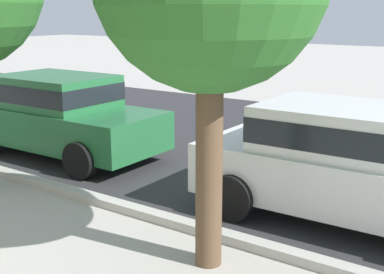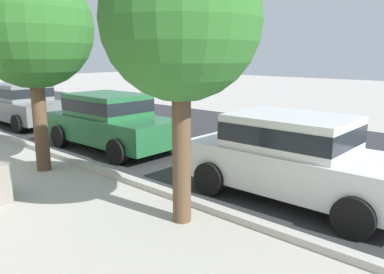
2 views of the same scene
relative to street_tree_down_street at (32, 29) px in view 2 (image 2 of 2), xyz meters
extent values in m
cube|color=#2D2D30|center=(-0.63, 5.37, -3.17)|extent=(60.00, 9.00, 0.01)
cube|color=#B2AFA8|center=(-0.63, 0.77, -3.11)|extent=(60.00, 0.20, 0.12)
cylinder|color=brown|center=(0.00, 0.00, -2.03)|extent=(0.31, 0.31, 2.28)
sphere|color=#2D6B28|center=(0.00, 0.00, 0.03)|extent=(2.62, 2.62, 2.62)
cylinder|color=brown|center=(4.29, 0.18, -2.03)|extent=(0.29, 0.29, 2.28)
sphere|color=#2D6B28|center=(4.29, 0.18, -0.06)|extent=(2.37, 2.37, 2.37)
cube|color=slate|center=(-6.01, 2.25, -2.56)|extent=(4.13, 1.77, 0.70)
cube|color=slate|center=(-6.16, 2.25, -1.91)|extent=(2.16, 1.60, 0.60)
cube|color=black|center=(-6.16, 2.25, -1.91)|extent=(2.17, 1.62, 0.33)
cylinder|color=black|center=(-4.69, 3.13, -2.85)|extent=(0.64, 0.23, 0.64)
cylinder|color=black|center=(-4.66, 1.43, -2.85)|extent=(0.64, 0.23, 0.64)
cylinder|color=black|center=(-7.36, 3.08, -2.85)|extent=(0.64, 0.23, 0.64)
cube|color=#236638|center=(-0.45, 2.25, -2.56)|extent=(4.13, 1.77, 0.70)
cube|color=#236638|center=(-0.60, 2.25, -1.91)|extent=(2.16, 1.60, 0.60)
cube|color=black|center=(-0.60, 2.25, -1.91)|extent=(2.17, 1.62, 0.33)
cylinder|color=black|center=(0.87, 3.13, -2.85)|extent=(0.64, 0.23, 0.64)
cylinder|color=black|center=(0.90, 1.43, -2.85)|extent=(0.64, 0.23, 0.64)
cylinder|color=black|center=(-1.79, 3.08, -2.85)|extent=(0.64, 0.23, 0.64)
cylinder|color=black|center=(-1.76, 1.38, -2.85)|extent=(0.64, 0.23, 0.64)
cube|color=silver|center=(5.20, 2.25, -2.56)|extent=(4.13, 1.77, 0.70)
cube|color=silver|center=(5.05, 2.25, -1.91)|extent=(2.16, 1.60, 0.60)
cube|color=black|center=(5.05, 2.25, -1.91)|extent=(2.17, 1.62, 0.33)
cylinder|color=black|center=(6.54, 1.43, -2.85)|extent=(0.64, 0.23, 0.64)
cylinder|color=black|center=(3.85, 3.08, -2.85)|extent=(0.64, 0.23, 0.64)
cylinder|color=black|center=(3.88, 1.38, -2.85)|extent=(0.64, 0.23, 0.64)
camera|label=1|loc=(7.16, -4.23, -0.42)|focal=48.02mm
camera|label=2|loc=(8.26, -3.92, -0.55)|focal=35.48mm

